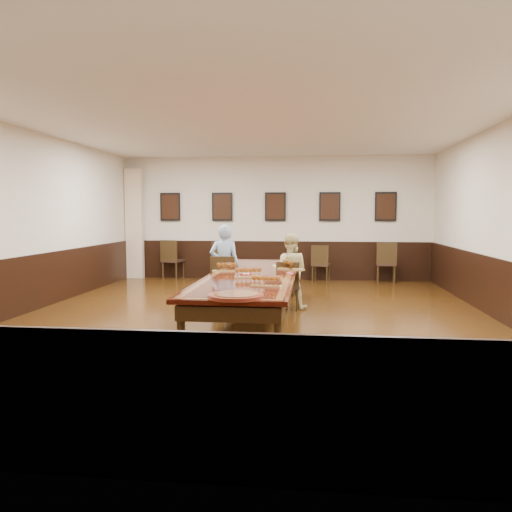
# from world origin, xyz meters

# --- Properties ---
(floor) EXTENTS (8.00, 10.00, 0.02)m
(floor) POSITION_xyz_m (0.00, 0.00, -0.01)
(floor) COLOR black
(floor) RESTS_ON ground
(ceiling) EXTENTS (8.00, 10.00, 0.02)m
(ceiling) POSITION_xyz_m (0.00, 0.00, 3.21)
(ceiling) COLOR white
(ceiling) RESTS_ON floor
(wall_back) EXTENTS (8.00, 0.02, 3.20)m
(wall_back) POSITION_xyz_m (0.00, 5.01, 1.60)
(wall_back) COLOR beige
(wall_back) RESTS_ON floor
(wall_front) EXTENTS (8.00, 0.02, 3.20)m
(wall_front) POSITION_xyz_m (0.00, -5.01, 1.60)
(wall_front) COLOR beige
(wall_front) RESTS_ON floor
(wall_left) EXTENTS (0.02, 10.00, 3.20)m
(wall_left) POSITION_xyz_m (-4.01, 0.00, 1.60)
(wall_left) COLOR beige
(wall_left) RESTS_ON floor
(chair_man) EXTENTS (0.48, 0.51, 0.96)m
(chair_man) POSITION_xyz_m (-0.66, 1.04, 0.48)
(chair_man) COLOR black
(chair_man) RESTS_ON floor
(chair_woman) EXTENTS (0.45, 0.48, 0.88)m
(chair_woman) POSITION_xyz_m (0.55, 0.92, 0.44)
(chair_woman) COLOR black
(chair_woman) RESTS_ON floor
(spare_chair_a) EXTENTS (0.59, 0.62, 1.03)m
(spare_chair_a) POSITION_xyz_m (-2.69, 4.77, 0.52)
(spare_chair_a) COLOR black
(spare_chair_a) RESTS_ON floor
(spare_chair_b) EXTENTS (0.54, 0.57, 1.01)m
(spare_chair_b) POSITION_xyz_m (-1.35, 4.56, 0.50)
(spare_chair_b) COLOR black
(spare_chair_b) RESTS_ON floor
(spare_chair_c) EXTENTS (0.52, 0.55, 0.93)m
(spare_chair_c) POSITION_xyz_m (1.19, 4.64, 0.47)
(spare_chair_c) COLOR black
(spare_chair_c) RESTS_ON floor
(spare_chair_d) EXTENTS (0.52, 0.56, 1.02)m
(spare_chair_d) POSITION_xyz_m (2.79, 4.57, 0.51)
(spare_chair_d) COLOR black
(spare_chair_d) RESTS_ON floor
(person_man) EXTENTS (0.58, 0.40, 1.53)m
(person_man) POSITION_xyz_m (-0.67, 1.14, 0.76)
(person_man) COLOR #4B87BD
(person_man) RESTS_ON floor
(person_woman) EXTENTS (0.72, 0.58, 1.37)m
(person_woman) POSITION_xyz_m (0.56, 1.02, 0.68)
(person_woman) COLOR beige
(person_woman) RESTS_ON floor
(pink_phone) EXTENTS (0.13, 0.14, 0.01)m
(pink_phone) POSITION_xyz_m (0.60, 0.13, 0.76)
(pink_phone) COLOR #F752AA
(pink_phone) RESTS_ON conference_table
(curtain) EXTENTS (0.45, 0.18, 2.90)m
(curtain) POSITION_xyz_m (-3.75, 4.82, 1.45)
(curtain) COLOR beige
(curtain) RESTS_ON floor
(wainscoting) EXTENTS (8.00, 10.00, 1.00)m
(wainscoting) POSITION_xyz_m (0.00, 0.00, 0.50)
(wainscoting) COLOR black
(wainscoting) RESTS_ON floor
(conference_table) EXTENTS (1.40, 5.00, 0.76)m
(conference_table) POSITION_xyz_m (0.00, 0.00, 0.61)
(conference_table) COLOR black
(conference_table) RESTS_ON floor
(posters) EXTENTS (6.14, 0.04, 0.74)m
(posters) POSITION_xyz_m (0.00, 4.94, 1.90)
(posters) COLOR black
(posters) RESTS_ON wall_back
(flight_a) EXTENTS (0.44, 0.18, 0.16)m
(flight_a) POSITION_xyz_m (-0.49, 0.23, 0.82)
(flight_a) COLOR olive
(flight_a) RESTS_ON conference_table
(flight_b) EXTENTS (0.49, 0.34, 0.18)m
(flight_b) POSITION_xyz_m (0.58, 0.60, 0.83)
(flight_b) COLOR olive
(flight_b) RESTS_ON conference_table
(flight_c) EXTENTS (0.45, 0.24, 0.16)m
(flight_c) POSITION_xyz_m (-0.00, -0.48, 0.82)
(flight_c) COLOR olive
(flight_c) RESTS_ON conference_table
(flight_d) EXTENTS (0.44, 0.21, 0.16)m
(flight_d) POSITION_xyz_m (0.35, -1.40, 0.82)
(flight_d) COLOR olive
(flight_d) RESTS_ON conference_table
(red_plate_grp) EXTENTS (0.20, 0.20, 0.03)m
(red_plate_grp) POSITION_xyz_m (-0.09, -0.15, 0.76)
(red_plate_grp) COLOR #A90B1A
(red_plate_grp) RESTS_ON conference_table
(carved_platter) EXTENTS (0.74, 0.74, 0.05)m
(carved_platter) POSITION_xyz_m (0.08, -2.29, 0.77)
(carved_platter) COLOR #551911
(carved_platter) RESTS_ON conference_table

